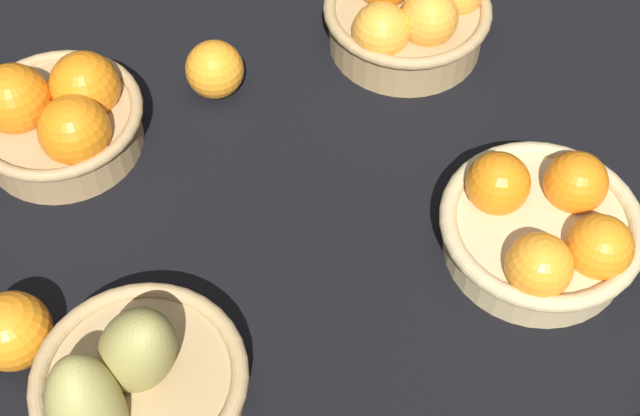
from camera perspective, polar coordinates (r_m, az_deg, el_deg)
market_tray at (r=103.69cm, az=-1.62°, el=-0.43°), size 84.00×72.00×3.00cm
basket_far_left at (r=108.73cm, az=-16.05°, el=5.51°), size 19.92×19.92×11.66cm
basket_near_right at (r=98.38cm, az=13.83°, el=-1.21°), size 21.64×21.64×10.23cm
basket_near_left_pears at (r=87.68cm, az=-11.67°, el=-10.88°), size 20.47×20.47×15.67cm
basket_far_right at (r=117.00cm, az=5.57°, el=11.90°), size 21.17×21.17×11.56cm
loose_orange_front_gap at (r=94.35cm, az=-18.77°, el=-7.32°), size 7.93×7.93×7.93cm
loose_orange_back_gap at (r=112.26cm, az=-6.63°, el=8.63°), size 7.20×7.20×7.20cm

